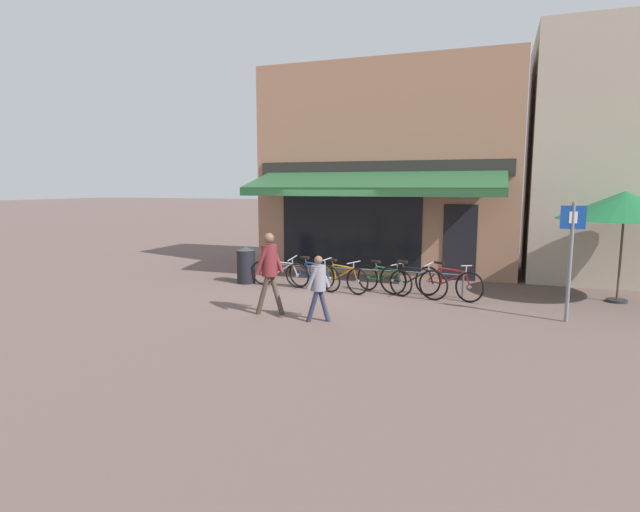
% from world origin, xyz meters
% --- Properties ---
extents(ground_plane, '(160.00, 160.00, 0.00)m').
position_xyz_m(ground_plane, '(0.00, 0.00, 0.00)').
color(ground_plane, brown).
extents(shop_front, '(7.67, 4.88, 6.18)m').
position_xyz_m(shop_front, '(0.93, 4.30, 3.08)').
color(shop_front, '#9E7056').
rests_on(shop_front, ground_plane).
extents(bike_rack_rail, '(4.90, 0.04, 0.57)m').
position_xyz_m(bike_rack_rail, '(1.08, 0.50, 0.49)').
color(bike_rack_rail, '#47494F').
rests_on(bike_rack_rail, ground_plane).
extents(bicycle_silver, '(1.69, 0.52, 0.83)m').
position_xyz_m(bicycle_silver, '(-1.10, 0.34, 0.36)').
color(bicycle_silver, black).
rests_on(bicycle_silver, ground_plane).
extents(bicycle_blue, '(1.62, 0.77, 0.84)m').
position_xyz_m(bicycle_blue, '(-0.13, 0.28, 0.37)').
color(bicycle_blue, black).
rests_on(bicycle_blue, ground_plane).
extents(bicycle_orange, '(1.60, 0.74, 0.80)m').
position_xyz_m(bicycle_orange, '(0.58, 0.26, 0.36)').
color(bicycle_orange, black).
rests_on(bicycle_orange, ground_plane).
extents(bicycle_green, '(1.52, 0.77, 0.78)m').
position_xyz_m(bicycle_green, '(1.63, 0.46, 0.35)').
color(bicycle_green, black).
rests_on(bicycle_green, ground_plane).
extents(bicycle_black, '(1.70, 0.67, 0.86)m').
position_xyz_m(bicycle_black, '(2.36, 0.21, 0.38)').
color(bicycle_black, black).
rests_on(bicycle_black, ground_plane).
extents(bicycle_red, '(1.67, 0.81, 0.86)m').
position_xyz_m(bicycle_red, '(3.16, 0.37, 0.38)').
color(bicycle_red, black).
rests_on(bicycle_red, ground_plane).
extents(pedestrian_adult, '(0.57, 0.50, 1.68)m').
position_xyz_m(pedestrian_adult, '(-0.14, -2.30, 1.03)').
color(pedestrian_adult, '#47382D').
rests_on(pedestrian_adult, ground_plane).
extents(pedestrian_child, '(0.45, 0.46, 1.30)m').
position_xyz_m(pedestrian_child, '(0.99, -2.49, 0.78)').
color(pedestrian_child, '#282D47').
rests_on(pedestrian_child, ground_plane).
extents(litter_bin, '(0.51, 0.51, 0.99)m').
position_xyz_m(litter_bin, '(-2.15, 0.50, 0.50)').
color(litter_bin, black).
rests_on(litter_bin, ground_plane).
extents(parking_sign, '(0.44, 0.07, 2.29)m').
position_xyz_m(parking_sign, '(5.50, -0.92, 1.41)').
color(parking_sign, slate).
rests_on(parking_sign, ground_plane).
extents(cafe_parasol, '(2.81, 2.81, 2.49)m').
position_xyz_m(cafe_parasol, '(6.80, 1.29, 2.17)').
color(cafe_parasol, '#4C3D2D').
rests_on(cafe_parasol, ground_plane).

